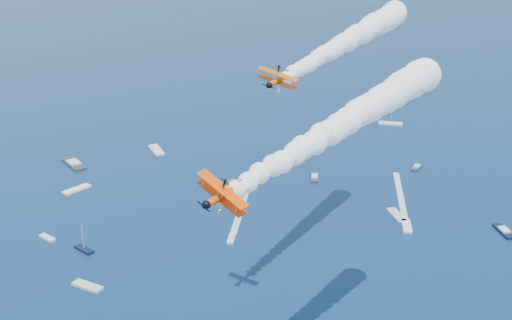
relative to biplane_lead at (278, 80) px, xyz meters
name	(u,v)px	position (x,y,z in m)	size (l,w,h in m)	color
biplane_lead	(278,80)	(0.00, 0.00, 0.00)	(7.94, 8.90, 5.36)	#E05804
biplane_trail	(223,195)	(-29.02, -35.53, -3.89)	(7.47, 8.38, 5.05)	#FF4705
smoke_trail_lead	(348,41)	(27.64, 15.31, 2.42)	(56.82, 34.50, 11.62)	white
smoke_trail_trail	(348,120)	(0.16, -23.42, -1.47)	(59.61, 28.71, 11.62)	white
spectator_boats	(128,198)	(-9.20, 82.82, -58.78)	(239.54, 159.12, 0.70)	white
boat_wakes	(149,210)	(-5.84, 71.55, -59.10)	(199.05, 104.58, 0.04)	white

